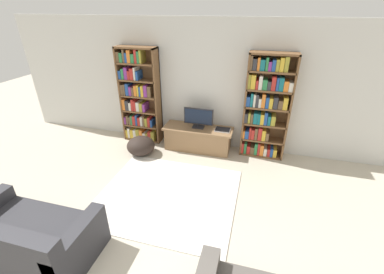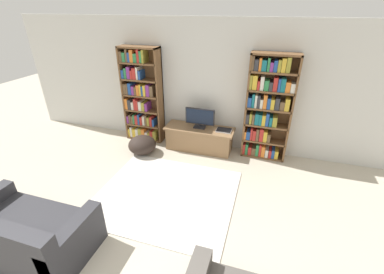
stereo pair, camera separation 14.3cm
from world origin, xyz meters
name	(u,v)px [view 2 (the right image)]	position (x,y,z in m)	size (l,w,h in m)	color
wall_back	(210,87)	(0.00, 4.23, 1.30)	(8.80, 0.06, 2.60)	silver
bookshelf_left	(141,97)	(-1.49, 4.05, 0.99)	(0.85, 0.30, 2.05)	brown
bookshelf_right	(267,108)	(1.16, 4.05, 1.04)	(0.85, 0.30, 2.05)	brown
tv_stand	(199,138)	(-0.13, 3.92, 0.25)	(1.44, 0.51, 0.50)	#8E6B47
television	(200,118)	(-0.13, 3.94, 0.71)	(0.61, 0.16, 0.42)	black
laptop	(224,130)	(0.38, 3.93, 0.51)	(0.31, 0.24, 0.03)	silver
area_rug	(166,195)	(-0.23, 2.29, 0.01)	(2.19, 1.95, 0.02)	white
couch_left_sectional	(25,234)	(-1.46, 0.80, 0.27)	(1.60, 0.88, 0.77)	#2D2D33
beanbag_ottoman	(142,145)	(-1.22, 3.40, 0.19)	(0.57, 0.57, 0.37)	#2D231E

